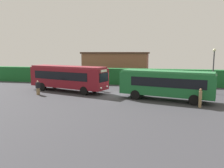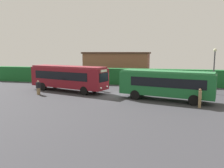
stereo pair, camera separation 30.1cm
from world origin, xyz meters
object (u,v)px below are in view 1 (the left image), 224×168
(bus_maroon, at_px, (68,77))
(person_far, at_px, (200,97))
(person_center, at_px, (100,84))
(lamppost, at_px, (213,66))
(person_left, at_px, (38,87))
(person_right, at_px, (166,85))
(bus_green, at_px, (166,83))

(bus_maroon, bearing_deg, person_far, -2.68)
(person_center, bearing_deg, person_far, 151.00)
(person_far, bearing_deg, lamppost, 77.86)
(bus_maroon, bearing_deg, person_center, 30.75)
(person_left, xyz_separation_m, lamppost, (19.53, 4.81, 2.44))
(person_left, height_order, person_center, person_center)
(person_center, bearing_deg, person_left, 31.22)
(person_left, relative_size, person_far, 0.97)
(lamppost, bearing_deg, person_right, -165.61)
(bus_green, relative_size, person_right, 5.04)
(bus_green, bearing_deg, person_right, -78.28)
(bus_green, relative_size, lamppost, 1.82)
(lamppost, bearing_deg, person_far, -109.03)
(bus_green, relative_size, person_far, 5.64)
(person_left, xyz_separation_m, person_right, (14.28, 3.47, 0.15))
(person_left, relative_size, lamppost, 0.31)
(bus_green, xyz_separation_m, person_far, (2.89, -2.47, -0.84))
(person_far, height_order, lamppost, lamppost)
(person_right, height_order, lamppost, lamppost)
(bus_maroon, height_order, person_left, bus_maroon)
(person_center, relative_size, person_far, 1.04)
(person_left, xyz_separation_m, person_center, (6.32, 3.74, 0.06))
(person_center, height_order, person_far, person_center)
(person_center, xyz_separation_m, person_right, (7.96, -0.27, 0.09))
(bus_green, distance_m, person_far, 3.89)
(person_left, distance_m, lamppost, 20.26)
(person_left, distance_m, person_far, 17.22)
(bus_green, distance_m, person_right, 3.45)
(bus_green, distance_m, person_center, 8.68)
(bus_green, distance_m, person_left, 14.19)
(person_far, bearing_deg, person_center, 157.27)
(bus_green, xyz_separation_m, person_right, (0.13, 3.37, -0.73))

